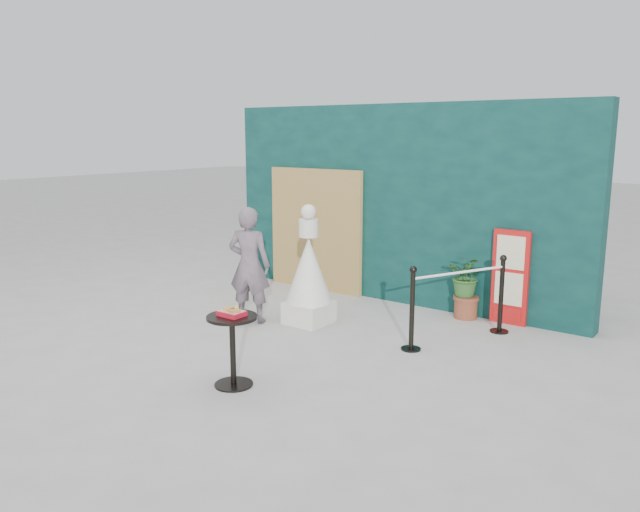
{
  "coord_description": "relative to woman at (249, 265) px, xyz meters",
  "views": [
    {
      "loc": [
        4.76,
        -5.16,
        2.58
      ],
      "look_at": [
        0.0,
        1.2,
        1.0
      ],
      "focal_mm": 35.0,
      "sensor_mm": 36.0,
      "label": 1
    }
  ],
  "objects": [
    {
      "name": "statue",
      "position": [
        0.69,
        0.44,
        -0.13
      ],
      "size": [
        0.64,
        0.64,
        1.64
      ],
      "color": "silver",
      "rests_on": "ground"
    },
    {
      "name": "stanchion_barrier",
      "position": [
        2.64,
        0.97,
        -0.31
      ],
      "size": [
        0.84,
        1.54,
        1.03
      ],
      "color": "black",
      "rests_on": "ground"
    },
    {
      "name": "planter",
      "position": [
        2.32,
        1.95,
        -0.28
      ],
      "size": [
        0.53,
        0.46,
        0.9
      ],
      "color": "brown",
      "rests_on": "ground"
    },
    {
      "name": "back_wall",
      "position": [
        0.99,
        2.23,
        0.7
      ],
      "size": [
        6.0,
        0.3,
        3.0
      ],
      "primitive_type": "cube",
      "color": "#092A2A",
      "rests_on": "ground"
    },
    {
      "name": "food_basket",
      "position": [
        1.39,
        -1.74,
        -0.01
      ],
      "size": [
        0.26,
        0.19,
        0.11
      ],
      "color": "red",
      "rests_on": "cafe_table"
    },
    {
      "name": "bamboo_fence",
      "position": [
        -0.41,
        2.02,
        0.2
      ],
      "size": [
        1.8,
        0.08,
        2.0
      ],
      "primitive_type": "cube",
      "color": "tan",
      "rests_on": "ground"
    },
    {
      "name": "cafe_table",
      "position": [
        1.39,
        -1.74,
        -0.3
      ],
      "size": [
        0.52,
        0.52,
        0.75
      ],
      "color": "black",
      "rests_on": "ground"
    },
    {
      "name": "ground",
      "position": [
        0.99,
        -0.92,
        -0.8
      ],
      "size": [
        60.0,
        60.0,
        0.0
      ],
      "primitive_type": "plane",
      "color": "#ADAAA5",
      "rests_on": "ground"
    },
    {
      "name": "menu_board",
      "position": [
        2.89,
        2.04,
        -0.15
      ],
      "size": [
        0.5,
        0.07,
        1.3
      ],
      "color": "red",
      "rests_on": "ground"
    },
    {
      "name": "woman",
      "position": [
        0.0,
        0.0,
        0.0
      ],
      "size": [
        0.69,
        0.58,
        1.6
      ],
      "primitive_type": "imported",
      "rotation": [
        0.0,
        0.0,
        3.53
      ],
      "color": "slate",
      "rests_on": "ground"
    }
  ]
}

